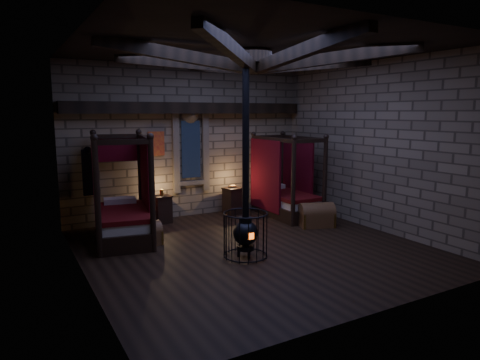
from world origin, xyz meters
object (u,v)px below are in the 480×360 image
bed_left (122,214)px  stove (246,229)px  bed_right (285,196)px  trunk_left (144,235)px  trunk_right (316,216)px

bed_left → stove: bearing=-43.3°
bed_right → stove: bearing=-136.4°
bed_left → bed_right: 4.67m
bed_left → trunk_left: bearing=-58.6°
trunk_right → bed_left: bearing=-176.9°
trunk_left → trunk_right: (4.38, -0.62, 0.05)m
trunk_left → stove: 2.41m
bed_right → trunk_left: (-4.38, -0.80, -0.32)m
bed_left → stove: stove is taller
bed_left → trunk_right: (4.66, -1.34, -0.31)m
bed_left → trunk_right: 4.86m
bed_left → trunk_right: size_ratio=2.47×
bed_left → bed_right: (4.67, 0.08, -0.04)m
bed_left → stove: (1.87, -2.50, -0.01)m
stove → bed_left: bearing=130.7°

